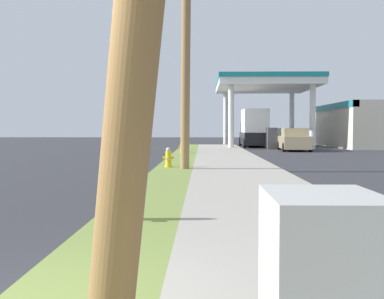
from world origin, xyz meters
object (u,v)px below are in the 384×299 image
fire_hydrant_third (182,147)px  car_white_by_far_pump (279,137)px  fire_hydrant_second (168,158)px  truck_black_at_forecourt (254,129)px  car_tan_by_near_pump (294,140)px  fire_hydrant_nearest (123,199)px  utility_pole_midground (186,50)px

fire_hydrant_third → car_white_by_far_pump: (8.09, 15.58, 0.28)m
fire_hydrant_second → truck_black_at_forecourt: truck_black_at_forecourt is taller
car_tan_by_near_pump → car_white_by_far_pump: 10.51m
fire_hydrant_nearest → car_white_by_far_pump: bearing=77.6°
car_tan_by_near_pump → car_white_by_far_pump: same height
utility_pole_midground → car_white_by_far_pump: bearing=74.7°
fire_hydrant_nearest → car_white_by_far_pump: size_ratio=0.16×
fire_hydrant_third → car_tan_by_near_pump: size_ratio=0.16×
car_tan_by_near_pump → truck_black_at_forecourt: truck_black_at_forecourt is taller
utility_pole_midground → truck_black_at_forecourt: bearing=78.5°
fire_hydrant_nearest → car_tan_by_near_pump: size_ratio=0.16×
fire_hydrant_nearest → car_white_by_far_pump: (8.12, 36.93, 0.28)m
car_white_by_far_pump → fire_hydrant_second: bearing=-107.1°
fire_hydrant_second → fire_hydrant_third: 10.87m
utility_pole_midground → car_tan_by_near_pump: 18.50m
truck_black_at_forecourt → utility_pole_midground: bearing=-101.5°
fire_hydrant_second → fire_hydrant_third: same height
car_white_by_far_pump → fire_hydrant_third: bearing=-117.4°
fire_hydrant_nearest → fire_hydrant_third: 21.35m
fire_hydrant_nearest → utility_pole_midground: utility_pole_midground is taller
fire_hydrant_second → truck_black_at_forecourt: bearing=76.5°
fire_hydrant_third → truck_black_at_forecourt: bearing=65.8°
utility_pole_midground → car_white_by_far_pump: utility_pole_midground is taller
utility_pole_midground → truck_black_at_forecourt: size_ratio=1.28×
utility_pole_midground → car_white_by_far_pump: (7.46, 27.28, -3.59)m
fire_hydrant_third → truck_black_at_forecourt: (5.50, 12.22, 1.04)m
car_white_by_far_pump → truck_black_at_forecourt: (-2.58, -3.36, 0.77)m
fire_hydrant_nearest → car_white_by_far_pump: 37.81m
fire_hydrant_nearest → fire_hydrant_third: bearing=89.9°
truck_black_at_forecourt → car_tan_by_near_pump: bearing=-74.0°
fire_hydrant_third → truck_black_at_forecourt: 13.44m
fire_hydrant_third → car_white_by_far_pump: car_white_by_far_pump is taller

